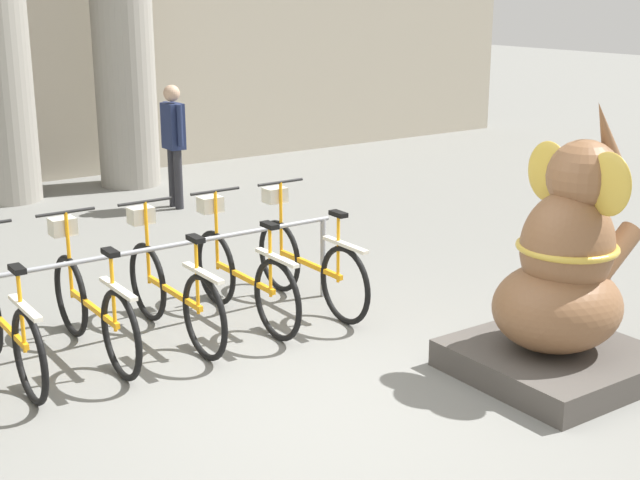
{
  "coord_description": "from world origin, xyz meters",
  "views": [
    {
      "loc": [
        -3.31,
        -4.52,
        2.8
      ],
      "look_at": [
        0.31,
        0.66,
        1.0
      ],
      "focal_mm": 50.0,
      "sensor_mm": 36.0,
      "label": 1
    }
  ],
  "objects_px": {
    "bicycle_3": "(92,304)",
    "person_pedestrian": "(174,136)",
    "bicycle_6": "(308,261)",
    "elephant_statue": "(563,286)",
    "bicycle_5": "(242,274)",
    "bicycle_2": "(5,323)",
    "bicycle_4": "(172,289)"
  },
  "relations": [
    {
      "from": "bicycle_6",
      "to": "person_pedestrian",
      "type": "bearing_deg",
      "value": 80.56
    },
    {
      "from": "person_pedestrian",
      "to": "elephant_statue",
      "type": "bearing_deg",
      "value": -89.77
    },
    {
      "from": "bicycle_4",
      "to": "elephant_statue",
      "type": "xyz_separation_m",
      "value": [
        2.05,
        -2.3,
        0.27
      ]
    },
    {
      "from": "bicycle_6",
      "to": "elephant_statue",
      "type": "bearing_deg",
      "value": -72.97
    },
    {
      "from": "bicycle_3",
      "to": "person_pedestrian",
      "type": "xyz_separation_m",
      "value": [
        2.7,
        4.06,
        0.54
      ]
    },
    {
      "from": "bicycle_3",
      "to": "bicycle_6",
      "type": "distance_m",
      "value": 2.02
    },
    {
      "from": "bicycle_3",
      "to": "bicycle_6",
      "type": "relative_size",
      "value": 1.0
    },
    {
      "from": "bicycle_4",
      "to": "bicycle_3",
      "type": "bearing_deg",
      "value": 177.85
    },
    {
      "from": "bicycle_2",
      "to": "bicycle_3",
      "type": "relative_size",
      "value": 1.0
    },
    {
      "from": "bicycle_3",
      "to": "bicycle_4",
      "type": "relative_size",
      "value": 1.0
    },
    {
      "from": "bicycle_5",
      "to": "bicycle_6",
      "type": "height_order",
      "value": "same"
    },
    {
      "from": "bicycle_4",
      "to": "person_pedestrian",
      "type": "distance_m",
      "value": 4.59
    },
    {
      "from": "bicycle_3",
      "to": "elephant_statue",
      "type": "distance_m",
      "value": 3.6
    },
    {
      "from": "bicycle_3",
      "to": "bicycle_4",
      "type": "bearing_deg",
      "value": -2.15
    },
    {
      "from": "person_pedestrian",
      "to": "bicycle_5",
      "type": "bearing_deg",
      "value": -108.39
    },
    {
      "from": "bicycle_5",
      "to": "elephant_statue",
      "type": "height_order",
      "value": "elephant_statue"
    },
    {
      "from": "bicycle_4",
      "to": "elephant_statue",
      "type": "relative_size",
      "value": 0.84
    },
    {
      "from": "bicycle_4",
      "to": "elephant_statue",
      "type": "bearing_deg",
      "value": -48.3
    },
    {
      "from": "bicycle_4",
      "to": "person_pedestrian",
      "type": "bearing_deg",
      "value": 63.61
    },
    {
      "from": "bicycle_2",
      "to": "bicycle_6",
      "type": "height_order",
      "value": "same"
    },
    {
      "from": "bicycle_5",
      "to": "bicycle_6",
      "type": "distance_m",
      "value": 0.67
    },
    {
      "from": "bicycle_5",
      "to": "bicycle_2",
      "type": "bearing_deg",
      "value": -179.94
    },
    {
      "from": "bicycle_2",
      "to": "bicycle_3",
      "type": "distance_m",
      "value": 0.67
    },
    {
      "from": "elephant_statue",
      "to": "bicycle_2",
      "type": "bearing_deg",
      "value": 145.74
    },
    {
      "from": "bicycle_4",
      "to": "bicycle_6",
      "type": "height_order",
      "value": "same"
    },
    {
      "from": "bicycle_3",
      "to": "bicycle_5",
      "type": "bearing_deg",
      "value": -0.48
    },
    {
      "from": "bicycle_2",
      "to": "elephant_statue",
      "type": "distance_m",
      "value": 4.12
    },
    {
      "from": "bicycle_2",
      "to": "person_pedestrian",
      "type": "height_order",
      "value": "person_pedestrian"
    },
    {
      "from": "bicycle_6",
      "to": "person_pedestrian",
      "type": "relative_size",
      "value": 1.08
    },
    {
      "from": "bicycle_4",
      "to": "elephant_statue",
      "type": "distance_m",
      "value": 3.1
    },
    {
      "from": "bicycle_6",
      "to": "elephant_statue",
      "type": "xyz_separation_m",
      "value": [
        0.7,
        -2.3,
        0.27
      ]
    },
    {
      "from": "bicycle_4",
      "to": "bicycle_5",
      "type": "distance_m",
      "value": 0.67
    }
  ]
}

